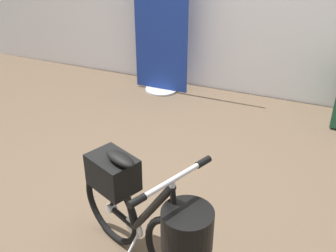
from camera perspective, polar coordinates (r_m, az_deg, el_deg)
name	(u,v)px	position (r m, az deg, el deg)	size (l,w,h in m)	color
ground_plane	(150,197)	(3.06, -2.48, -9.81)	(6.55, 6.55, 0.00)	brown
floor_banner_stand	(161,27)	(4.45, -0.99, 13.54)	(0.60, 0.36, 1.62)	#B7B7BC
folding_bike_foreground	(147,214)	(2.29, -2.96, -12.08)	(1.01, 0.59, 0.77)	black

